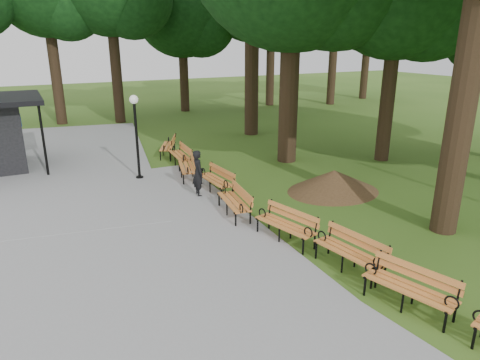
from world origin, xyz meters
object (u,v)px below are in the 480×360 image
bench_5 (234,202)px  bench_9 (168,146)px  lamp_post (135,120)px  dirt_mound (334,181)px  bench_3 (349,253)px  bench_7 (187,167)px  bench_8 (180,156)px  bench_2 (409,289)px  person (198,173)px  bench_6 (215,180)px  bench_4 (285,225)px

bench_5 → bench_9: size_ratio=1.00×
lamp_post → bench_5: 5.43m
lamp_post → dirt_mound: 7.48m
dirt_mound → bench_5: 4.08m
bench_3 → bench_7: 8.24m
bench_5 → bench_8: size_ratio=1.00×
bench_2 → bench_8: size_ratio=1.00×
dirt_mound → bench_9: (-3.61, 7.32, 0.06)m
person → bench_2: 8.00m
bench_6 → bench_3: bearing=1.1°
lamp_post → bench_6: 3.81m
bench_7 → bench_5: bearing=13.9°
bench_7 → bench_9: bearing=-171.9°
bench_9 → bench_5: bearing=22.0°
dirt_mound → bench_3: bench_3 is taller
bench_4 → bench_3: bearing=0.2°
person → dirt_mound: person is taller
dirt_mound → bench_8: bearing=123.7°
bench_5 → bench_9: bearing=-175.3°
bench_8 → bench_9: 1.83m
bench_6 → bench_8: same height
bench_4 → bench_6: 4.30m
person → bench_7: bearing=-4.0°
person → bench_6: person is taller
person → dirt_mound: 4.71m
bench_3 → bench_9: bearing=173.7°
person → lamp_post: bearing=31.0°
bench_5 → bench_6: 2.18m
dirt_mound → bench_7: bearing=137.0°
bench_4 → bench_7: bearing=169.8°
bench_4 → bench_8: 8.00m
bench_2 → bench_9: same height
bench_2 → bench_5: same height
dirt_mound → bench_4: bench_4 is taller
bench_4 → bench_6: bearing=167.2°
lamp_post → bench_5: size_ratio=1.67×
bench_3 → bench_8: (-0.52, 9.95, 0.00)m
person → lamp_post: size_ratio=0.50×
bench_6 → lamp_post: bearing=-148.1°
bench_5 → bench_7: 4.10m
bench_4 → person: bearing=175.9°
bench_2 → bench_5: size_ratio=1.00×
bench_9 → bench_4: bearing=25.3°
bench_3 → bench_5: 4.20m
person → bench_6: 0.74m
bench_9 → dirt_mound: bearing=51.6°
bench_3 → bench_8: bearing=174.4°
person → bench_6: (0.65, 0.05, -0.36)m
person → bench_8: person is taller
bench_9 → lamp_post: bearing=-10.6°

